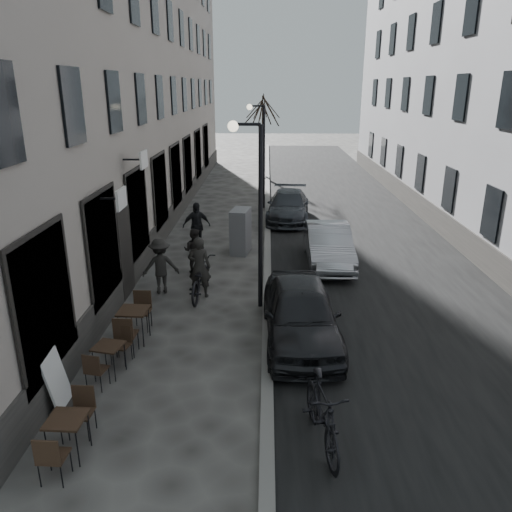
{
  "coord_description": "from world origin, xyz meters",
  "views": [
    {
      "loc": [
        0.17,
        -6.92,
        5.92
      ],
      "look_at": [
        -0.1,
        5.11,
        1.8
      ],
      "focal_mm": 35.0,
      "sensor_mm": 36.0,
      "label": 1
    }
  ],
  "objects_px": {
    "utility_cabinet": "(241,231)",
    "moped": "(322,414)",
    "streetlamp_near": "(254,196)",
    "pedestrian_mid": "(161,266)",
    "pedestrian_far": "(196,226)",
    "sign_board": "(58,385)",
    "car_near": "(301,313)",
    "bistro_set_c": "(134,322)",
    "streetlamp_far": "(260,145)",
    "pedestrian_near": "(194,251)",
    "tree_near": "(263,110)",
    "car_mid": "(328,245)",
    "tree_far": "(263,106)",
    "bistro_set_a": "(68,433)",
    "bistro_set_b": "(109,357)",
    "bicycle": "(200,278)",
    "car_far": "(288,206)"
  },
  "relations": [
    {
      "from": "tree_far",
      "to": "utility_cabinet",
      "type": "distance_m",
      "value": 16.68
    },
    {
      "from": "bistro_set_a",
      "to": "pedestrian_mid",
      "type": "xyz_separation_m",
      "value": [
        0.13,
        7.04,
        0.39
      ]
    },
    {
      "from": "utility_cabinet",
      "to": "moped",
      "type": "xyz_separation_m",
      "value": [
        1.93,
        -10.53,
        -0.19
      ]
    },
    {
      "from": "streetlamp_far",
      "to": "bistro_set_c",
      "type": "height_order",
      "value": "streetlamp_far"
    },
    {
      "from": "streetlamp_far",
      "to": "moped",
      "type": "height_order",
      "value": "streetlamp_far"
    },
    {
      "from": "car_mid",
      "to": "sign_board",
      "type": "bearing_deg",
      "value": -125.89
    },
    {
      "from": "pedestrian_near",
      "to": "car_mid",
      "type": "height_order",
      "value": "pedestrian_near"
    },
    {
      "from": "utility_cabinet",
      "to": "pedestrian_far",
      "type": "distance_m",
      "value": 1.73
    },
    {
      "from": "bistro_set_c",
      "to": "utility_cabinet",
      "type": "relative_size",
      "value": 1.02
    },
    {
      "from": "streetlamp_near",
      "to": "sign_board",
      "type": "height_order",
      "value": "streetlamp_near"
    },
    {
      "from": "streetlamp_far",
      "to": "pedestrian_near",
      "type": "distance_m",
      "value": 9.88
    },
    {
      "from": "streetlamp_far",
      "to": "bistro_set_c",
      "type": "relative_size",
      "value": 3.02
    },
    {
      "from": "utility_cabinet",
      "to": "tree_near",
      "type": "bearing_deg",
      "value": 95.53
    },
    {
      "from": "tree_near",
      "to": "utility_cabinet",
      "type": "xyz_separation_m",
      "value": [
        -0.7,
        -10.22,
        -3.84
      ]
    },
    {
      "from": "bicycle",
      "to": "moped",
      "type": "distance_m",
      "value": 7.04
    },
    {
      "from": "pedestrian_far",
      "to": "moped",
      "type": "xyz_separation_m",
      "value": [
        3.62,
        -10.93,
        -0.27
      ]
    },
    {
      "from": "bistro_set_b",
      "to": "streetlamp_far",
      "type": "bearing_deg",
      "value": 91.16
    },
    {
      "from": "bistro_set_b",
      "to": "pedestrian_far",
      "type": "xyz_separation_m",
      "value": [
        0.7,
        8.79,
        0.48
      ]
    },
    {
      "from": "pedestrian_near",
      "to": "pedestrian_far",
      "type": "relative_size",
      "value": 0.84
    },
    {
      "from": "tree_far",
      "to": "sign_board",
      "type": "relative_size",
      "value": 4.91
    },
    {
      "from": "sign_board",
      "to": "bicycle",
      "type": "relative_size",
      "value": 0.54
    },
    {
      "from": "car_mid",
      "to": "tree_far",
      "type": "bearing_deg",
      "value": 98.23
    },
    {
      "from": "bistro_set_b",
      "to": "pedestrian_near",
      "type": "height_order",
      "value": "pedestrian_near"
    },
    {
      "from": "utility_cabinet",
      "to": "car_mid",
      "type": "xyz_separation_m",
      "value": [
        3.1,
        -1.21,
        -0.13
      ]
    },
    {
      "from": "utility_cabinet",
      "to": "pedestrian_near",
      "type": "height_order",
      "value": "utility_cabinet"
    },
    {
      "from": "tree_far",
      "to": "car_mid",
      "type": "distance_m",
      "value": 18.03
    },
    {
      "from": "sign_board",
      "to": "moped",
      "type": "height_order",
      "value": "moped"
    },
    {
      "from": "utility_cabinet",
      "to": "car_near",
      "type": "distance_m",
      "value": 7.03
    },
    {
      "from": "tree_far",
      "to": "bistro_set_a",
      "type": "bearing_deg",
      "value": -96.34
    },
    {
      "from": "tree_far",
      "to": "pedestrian_near",
      "type": "xyz_separation_m",
      "value": [
        -2.11,
        -18.37,
        -3.9
      ]
    },
    {
      "from": "streetlamp_far",
      "to": "bicycle",
      "type": "distance_m",
      "value": 11.74
    },
    {
      "from": "tree_near",
      "to": "pedestrian_mid",
      "type": "bearing_deg",
      "value": -101.58
    },
    {
      "from": "tree_near",
      "to": "pedestrian_near",
      "type": "bearing_deg",
      "value": -99.7
    },
    {
      "from": "sign_board",
      "to": "moped",
      "type": "bearing_deg",
      "value": -9.95
    },
    {
      "from": "bistro_set_c",
      "to": "car_far",
      "type": "bearing_deg",
      "value": 72.33
    },
    {
      "from": "bistro_set_b",
      "to": "car_far",
      "type": "height_order",
      "value": "car_far"
    },
    {
      "from": "utility_cabinet",
      "to": "car_far",
      "type": "xyz_separation_m",
      "value": [
        1.95,
        4.83,
        -0.16
      ]
    },
    {
      "from": "streetlamp_far",
      "to": "car_near",
      "type": "height_order",
      "value": "streetlamp_far"
    },
    {
      "from": "bistro_set_b",
      "to": "moped",
      "type": "height_order",
      "value": "moped"
    },
    {
      "from": "pedestrian_near",
      "to": "pedestrian_mid",
      "type": "distance_m",
      "value": 1.87
    },
    {
      "from": "bistro_set_b",
      "to": "bicycle",
      "type": "distance_m",
      "value": 4.5
    },
    {
      "from": "tree_near",
      "to": "tree_far",
      "type": "distance_m",
      "value": 6.0
    },
    {
      "from": "pedestrian_mid",
      "to": "pedestrian_far",
      "type": "relative_size",
      "value": 0.93
    },
    {
      "from": "pedestrian_near",
      "to": "pedestrian_far",
      "type": "bearing_deg",
      "value": -71.69
    },
    {
      "from": "streetlamp_near",
      "to": "pedestrian_mid",
      "type": "relative_size",
      "value": 3.02
    },
    {
      "from": "bistro_set_b",
      "to": "moped",
      "type": "xyz_separation_m",
      "value": [
        4.32,
        -2.14,
        0.21
      ]
    },
    {
      "from": "sign_board",
      "to": "moped",
      "type": "xyz_separation_m",
      "value": [
        4.95,
        -0.98,
        0.16
      ]
    },
    {
      "from": "sign_board",
      "to": "car_mid",
      "type": "bearing_deg",
      "value": 55.01
    },
    {
      "from": "tree_near",
      "to": "utility_cabinet",
      "type": "height_order",
      "value": "tree_near"
    },
    {
      "from": "streetlamp_near",
      "to": "bicycle",
      "type": "xyz_separation_m",
      "value": [
        -1.61,
        0.67,
        -2.6
      ]
    }
  ]
}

